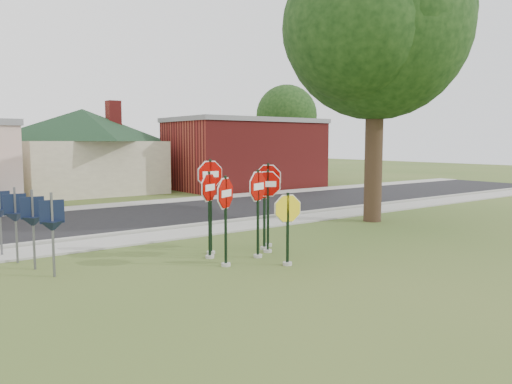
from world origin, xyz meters
TOP-DOWN VIEW (x-y plane):
  - ground at (0.00, 0.00)m, footprint 120.00×120.00m
  - sidewalk_near at (0.00, 5.50)m, footprint 60.00×1.60m
  - road at (0.00, 10.00)m, footprint 60.00×7.00m
  - sidewalk_far at (0.00, 14.30)m, footprint 60.00×1.60m
  - curb at (0.00, 6.50)m, footprint 60.00×0.20m
  - stop_sign_center at (0.03, 1.21)m, footprint 1.06×0.46m
  - stop_sign_yellow at (0.12, 0.05)m, footprint 0.97×0.32m
  - stop_sign_left at (-1.20, 0.92)m, footprint 0.98×0.56m
  - stop_sign_right at (0.65, 1.55)m, footprint 0.84×0.60m
  - stop_sign_back_right at (0.81, 1.92)m, footprint 1.04×0.24m
  - stop_sign_back_left at (-0.77, 2.35)m, footprint 1.05×0.24m
  - stop_sign_far_right at (1.16, 2.19)m, footprint 0.73×0.82m
  - stop_sign_far_left at (-1.07, 1.92)m, footprint 0.95×0.54m
  - route_sign_row at (-5.40, 4.50)m, footprint 1.43×4.63m
  - building_house at (2.00, 22.00)m, footprint 11.60×11.60m
  - building_brick at (12.00, 18.50)m, footprint 10.20×6.20m
  - oak_tree at (7.50, 3.50)m, footprint 10.77×10.17m
  - bg_tree_right at (22.00, 26.00)m, footprint 5.60×5.60m

SIDE VIEW (x-z plane):
  - ground at x=0.00m, z-range 0.00..0.00m
  - road at x=0.00m, z-range 0.00..0.04m
  - sidewalk_near at x=0.00m, z-range 0.00..0.06m
  - sidewalk_far at x=0.00m, z-range 0.00..0.06m
  - curb at x=0.00m, z-range 0.00..0.14m
  - stop_sign_yellow at x=0.12m, z-range 0.16..2.14m
  - route_sign_row at x=-5.40m, z-range 0.22..2.22m
  - stop_sign_back_right at x=0.81m, z-range 0.27..2.67m
  - stop_sign_left at x=-1.20m, z-range 0.28..2.72m
  - stop_sign_right at x=0.65m, z-range 0.28..2.76m
  - stop_sign_far_left at x=-1.07m, z-range 0.29..2.77m
  - stop_sign_center at x=0.03m, z-range 0.31..2.85m
  - stop_sign_far_right at x=1.16m, z-range 0.33..2.97m
  - stop_sign_back_left at x=-0.77m, z-range 0.36..3.15m
  - building_brick at x=12.00m, z-range 0.03..4.78m
  - building_house at x=2.00m, z-range 0.55..6.75m
  - bg_tree_right at x=22.00m, z-range 1.38..9.78m
  - oak_tree at x=7.50m, z-range 2.00..13.18m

